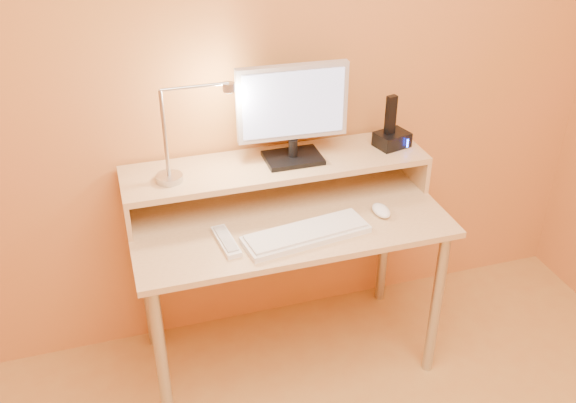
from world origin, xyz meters
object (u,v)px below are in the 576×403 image
object	(u,v)px
lamp_base	(169,178)
phone_dock	(392,139)
remote_control	(226,241)
keyboard	(306,235)
monitor_panel	(292,102)
mouse	(381,210)

from	to	relation	value
lamp_base	phone_dock	distance (m)	0.91
lamp_base	remote_control	bearing A→B (deg)	-56.02
lamp_base	keyboard	distance (m)	0.55
monitor_panel	mouse	size ratio (longest dim) A/B	4.04
lamp_base	remote_control	world-z (taller)	lamp_base
monitor_panel	keyboard	bearing A→B (deg)	-95.34
monitor_panel	mouse	distance (m)	0.54
phone_dock	mouse	size ratio (longest dim) A/B	1.23
mouse	remote_control	xyz separation A→B (m)	(-0.61, -0.02, -0.01)
keyboard	remote_control	bearing A→B (deg)	162.98
lamp_base	phone_dock	world-z (taller)	phone_dock
lamp_base	remote_control	distance (m)	0.32
keyboard	remote_control	size ratio (longest dim) A/B	2.33
monitor_panel	remote_control	size ratio (longest dim) A/B	2.13
phone_dock	mouse	bearing A→B (deg)	-134.71
keyboard	remote_control	xyz separation A→B (m)	(-0.29, 0.05, -0.00)
monitor_panel	phone_dock	size ratio (longest dim) A/B	3.29
keyboard	remote_control	world-z (taller)	keyboard
keyboard	monitor_panel	bearing A→B (deg)	73.91
mouse	lamp_base	bearing A→B (deg)	163.11
monitor_panel	remote_control	xyz separation A→B (m)	(-0.33, -0.27, -0.39)
lamp_base	phone_dock	xyz separation A→B (m)	(0.91, 0.03, 0.02)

